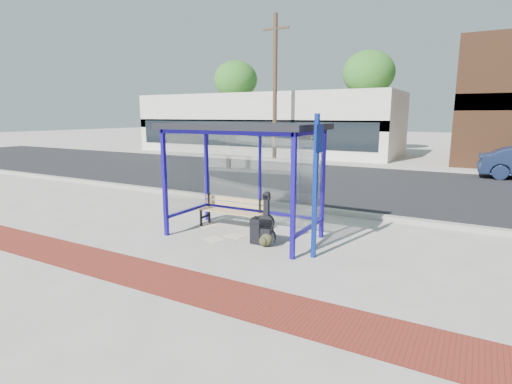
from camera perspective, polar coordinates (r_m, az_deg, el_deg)
The scene contains 19 objects.
ground at distance 8.71m, azimuth -1.84°, elevation -6.34°, with size 120.00×120.00×0.00m, color #B2ADA0.
brick_paver_strip at distance 6.75m, azimuth -13.58°, elevation -11.85°, with size 60.00×1.00×0.01m, color maroon.
curb_near at distance 11.19m, azimuth 5.87°, elevation -2.17°, with size 60.00×0.25×0.12m, color gray.
street_asphalt at distance 15.93m, azimuth 13.23°, elevation 1.31°, with size 60.00×10.00×0.00m, color black.
curb_far at distance 20.82m, azimuth 17.19°, elevation 3.48°, with size 60.00×0.25×0.12m, color gray.
far_sidewalk at distance 22.67m, azimuth 18.22°, elevation 3.85°, with size 60.00×4.00×0.01m, color #B2ADA0.
bus_shelter at distance 8.39m, azimuth -1.67°, elevation 7.41°, with size 3.30×1.80×2.42m.
storefront_white at distance 28.42m, azimuth 1.41°, elevation 9.75°, with size 18.00×6.04×4.00m.
tree_left at distance 34.51m, azimuth -2.93°, elevation 15.68°, with size 3.60×3.60×7.03m.
tree_mid at distance 30.15m, azimuth 15.79°, elevation 15.99°, with size 3.60×3.60×7.03m.
utility_pole_west at distance 23.01m, azimuth 2.73°, elevation 14.72°, with size 1.60×0.24×8.00m.
bench at distance 9.28m, azimuth -3.58°, elevation -2.58°, with size 1.58×0.42×0.74m.
guitar_bag at distance 7.97m, azimuth 1.49°, elevation -5.12°, with size 0.39×0.16×1.05m.
suitcase at distance 8.13m, azimuth 0.44°, elevation -5.63°, with size 0.34×0.23×0.57m.
backpack at distance 8.01m, azimuth 1.40°, elevation -6.61°, with size 0.33×0.31×0.36m.
sign_post at distance 7.18m, azimuth 8.56°, elevation 1.89°, with size 0.10×0.33×2.62m.
newspaper_a at distance 9.56m, azimuth -7.03°, elevation -4.83°, with size 0.39×0.31×0.01m, color white.
newspaper_b at distance 8.53m, azimuth -6.02°, elevation -6.75°, with size 0.41×0.32×0.01m, color white.
newspaper_c at distance 8.73m, azimuth -3.10°, elevation -6.29°, with size 0.40×0.32×0.01m, color white.
Camera 1 is at (4.32, -7.11, 2.59)m, focal length 28.00 mm.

